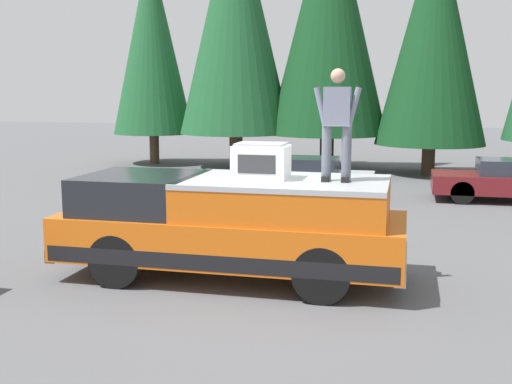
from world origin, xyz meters
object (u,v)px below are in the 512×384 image
at_px(compressor_unit, 261,161).
at_px(parked_car_maroon, 510,181).
at_px(person_on_truck_bed, 337,122).
at_px(parked_car_silver, 301,178).
at_px(pickup_truck, 231,225).

height_order(compressor_unit, parked_car_maroon, compressor_unit).
bearing_deg(compressor_unit, person_on_truck_bed, -90.88).
relative_size(parked_car_maroon, parked_car_silver, 1.00).
distance_m(compressor_unit, person_on_truck_bed, 1.33).
xyz_separation_m(pickup_truck, parked_car_maroon, (8.65, -5.48, -0.29)).
xyz_separation_m(compressor_unit, parked_car_maroon, (8.63, -4.99, -1.35)).
xyz_separation_m(person_on_truck_bed, parked_car_maroon, (8.65, -3.81, -1.97)).
height_order(pickup_truck, parked_car_silver, pickup_truck).
height_order(pickup_truck, compressor_unit, compressor_unit).
relative_size(pickup_truck, parked_car_maroon, 1.35).
bearing_deg(parked_car_silver, pickup_truck, -178.63).
distance_m(pickup_truck, person_on_truck_bed, 2.37).
bearing_deg(parked_car_maroon, pickup_truck, 147.63).
distance_m(compressor_unit, parked_car_maroon, 10.06).
bearing_deg(parked_car_silver, compressor_unit, -175.03).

